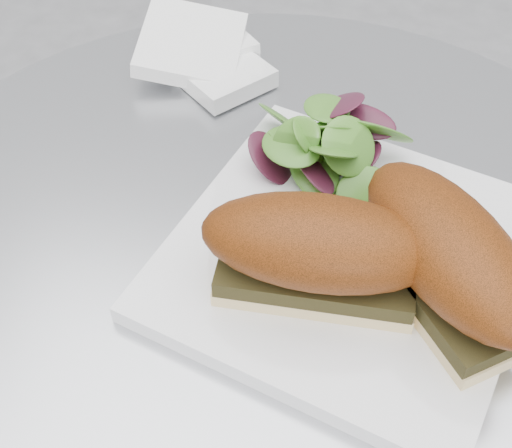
{
  "coord_description": "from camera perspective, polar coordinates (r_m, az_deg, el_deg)",
  "views": [
    {
      "loc": [
        0.09,
        -0.34,
        1.16
      ],
      "look_at": [
        -0.01,
        0.0,
        0.77
      ],
      "focal_mm": 50.0,
      "sensor_mm": 36.0,
      "label": 1
    }
  ],
  "objects": [
    {
      "name": "salad",
      "position": [
        0.58,
        5.75,
        5.83
      ],
      "size": [
        0.12,
        0.12,
        0.05
      ],
      "primitive_type": null,
      "color": "#4D9330",
      "rests_on": "plate"
    },
    {
      "name": "napkin",
      "position": [
        0.73,
        -3.88,
        12.45
      ],
      "size": [
        0.15,
        0.15,
        0.02
      ],
      "primitive_type": null,
      "rotation": [
        0.0,
        0.0,
        -0.14
      ],
      "color": "white",
      "rests_on": "table"
    },
    {
      "name": "sandwich_right",
      "position": [
        0.5,
        14.97,
        -2.51
      ],
      "size": [
        0.17,
        0.18,
        0.08
      ],
      "rotation": [
        0.0,
        0.0,
        -0.86
      ],
      "color": "beige",
      "rests_on": "plate"
    },
    {
      "name": "plate",
      "position": [
        0.55,
        7.38,
        -2.65
      ],
      "size": [
        0.31,
        0.31,
        0.02
      ],
      "primitive_type": "cube",
      "rotation": [
        0.0,
        0.0,
        -0.21
      ],
      "color": "white",
      "rests_on": "table"
    },
    {
      "name": "sandwich_left",
      "position": [
        0.49,
        4.99,
        -2.14
      ],
      "size": [
        0.17,
        0.09,
        0.08
      ],
      "rotation": [
        0.0,
        0.0,
        0.11
      ],
      "color": "beige",
      "rests_on": "plate"
    },
    {
      "name": "table",
      "position": [
        0.76,
        0.86,
        -14.42
      ],
      "size": [
        0.7,
        0.7,
        0.73
      ],
      "color": "#B7B9BE",
      "rests_on": "ground"
    }
  ]
}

